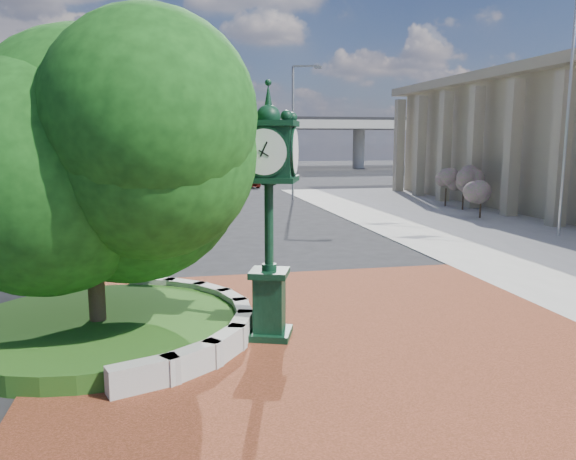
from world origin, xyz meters
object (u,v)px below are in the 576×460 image
(post_clock, at_px, (269,203))
(street_lamp_far, at_px, (181,133))
(parked_car, at_px, (244,179))
(flagpole_a, at_px, (568,112))
(street_lamp_near, at_px, (296,122))

(post_clock, relative_size, street_lamp_far, 0.65)
(parked_car, xyz_separation_m, street_lamp_far, (-5.61, 0.93, 4.14))
(flagpole_a, relative_size, street_lamp_far, 1.29)
(post_clock, height_order, street_lamp_near, street_lamp_near)
(street_lamp_near, bearing_deg, street_lamp_far, 121.81)
(street_lamp_near, relative_size, street_lamp_far, 1.14)
(post_clock, bearing_deg, parked_car, 83.35)
(flagpole_a, height_order, street_lamp_far, flagpole_a)
(parked_car, height_order, street_lamp_near, street_lamp_near)
(flagpole_a, relative_size, street_lamp_near, 1.13)
(parked_car, xyz_separation_m, flagpole_a, (10.44, -29.58, 4.76))
(flagpole_a, distance_m, street_lamp_far, 34.48)
(street_lamp_near, bearing_deg, parked_car, 100.86)
(parked_car, height_order, flagpole_a, flagpole_a)
(parked_car, relative_size, street_lamp_near, 0.47)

